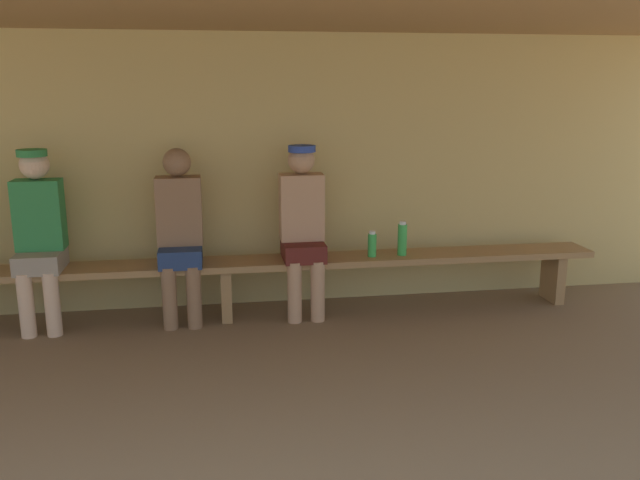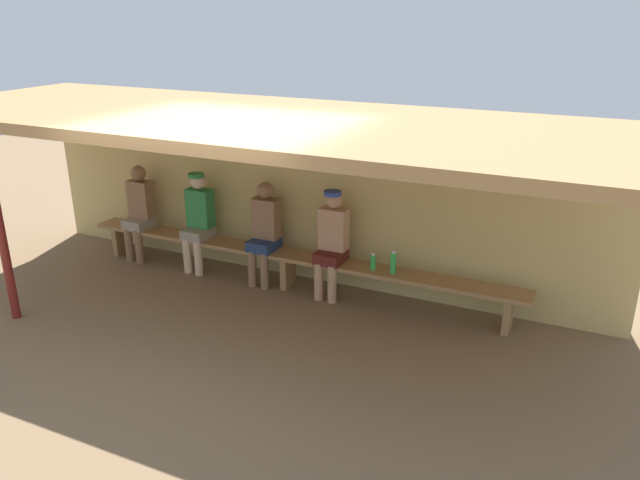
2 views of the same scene
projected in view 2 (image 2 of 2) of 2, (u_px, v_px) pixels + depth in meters
name	position (u px, v px, depth m)	size (l,w,h in m)	color
ground_plane	(221.00, 341.00, 6.72)	(24.00, 24.00, 0.00)	brown
back_wall	(303.00, 195.00, 8.02)	(8.00, 0.20, 2.20)	tan
dugout_roof	(247.00, 121.00, 6.51)	(8.00, 2.80, 0.12)	#9E7547
support_post	(0.00, 228.00, 6.84)	(0.10, 0.10, 2.20)	maroon
bench	(288.00, 258.00, 7.89)	(6.00, 0.36, 0.46)	#9E7547
player_shirtless_tan	(198.00, 217.00, 8.31)	(0.34, 0.42, 1.34)	gray
player_in_red	(139.00, 209.00, 8.71)	(0.34, 0.42, 1.34)	gray
player_with_sunglasses	(332.00, 239.00, 7.53)	(0.34, 0.42, 1.34)	#591E19
player_in_blue	(264.00, 229.00, 7.91)	(0.34, 0.42, 1.34)	navy
water_bottle_green	(393.00, 262.00, 7.24)	(0.07, 0.07, 0.27)	green
water_bottle_blue	(373.00, 262.00, 7.34)	(0.07, 0.07, 0.21)	green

